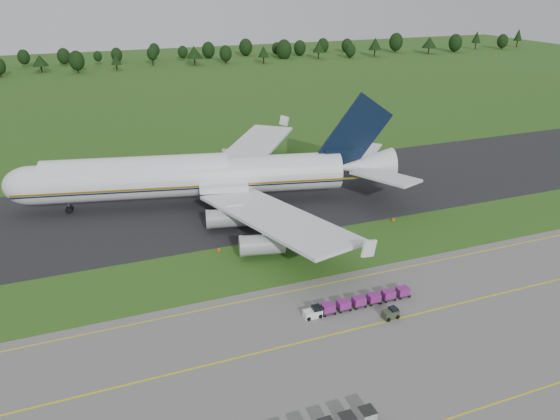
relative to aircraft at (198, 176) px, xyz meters
name	(u,v)px	position (x,y,z in m)	size (l,w,h in m)	color
ground	(266,262)	(4.47, -28.33, -6.41)	(600.00, 600.00, 0.00)	#2A5218
apron	(369,397)	(4.47, -62.33, -6.38)	(300.00, 52.00, 0.06)	slate
taxiway	(221,202)	(4.47, -0.33, -6.37)	(300.00, 40.00, 0.08)	black
apron_markings	(341,360)	(4.47, -55.31, -6.34)	(300.00, 30.20, 0.01)	yellow
tree_line	(161,55)	(25.81, 190.19, -0.32)	(523.04, 21.83, 11.85)	black
aircraft	(198,176)	(0.00, 0.00, 0.00)	(80.24, 76.07, 22.44)	silver
baggage_train	(357,302)	(11.99, -45.61, -5.55)	(16.88, 1.53, 1.47)	white
utility_cart	(390,314)	(15.01, -49.74, -5.76)	(2.26, 1.53, 1.21)	#323A29
edge_markers	(311,234)	(15.58, -21.74, -6.13)	(35.50, 0.30, 0.60)	#F04F07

